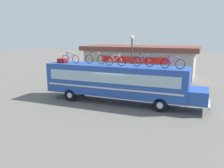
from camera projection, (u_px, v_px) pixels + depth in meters
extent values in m
plane|color=#605E59|center=(115.00, 102.00, 18.41)|extent=(120.00, 120.00, 0.00)
cube|color=#23479E|center=(115.00, 80.00, 18.03)|extent=(11.17, 2.33, 2.32)
cube|color=#23479E|center=(199.00, 96.00, 15.88)|extent=(1.27, 2.15, 0.93)
cube|color=#99B7C6|center=(109.00, 78.00, 16.89)|extent=(10.27, 0.04, 0.79)
cube|color=#99B7C6|center=(120.00, 73.00, 19.03)|extent=(10.27, 0.04, 0.79)
cube|color=silver|center=(109.00, 89.00, 17.05)|extent=(10.72, 0.03, 0.12)
cube|color=silver|center=(120.00, 83.00, 19.20)|extent=(10.72, 0.03, 0.12)
cube|color=silver|center=(209.00, 105.00, 15.74)|extent=(0.16, 2.22, 0.24)
cylinder|color=black|center=(160.00, 105.00, 15.98)|extent=(0.99, 0.28, 0.99)
cylinder|color=silver|center=(160.00, 105.00, 15.98)|extent=(0.44, 0.30, 0.44)
cylinder|color=black|center=(165.00, 98.00, 17.84)|extent=(0.99, 0.28, 0.99)
cylinder|color=silver|center=(165.00, 98.00, 17.84)|extent=(0.44, 0.30, 0.44)
cylinder|color=black|center=(70.00, 95.00, 18.65)|extent=(0.99, 0.28, 0.99)
cylinder|color=silver|center=(70.00, 95.00, 18.65)|extent=(0.44, 0.30, 0.44)
cylinder|color=black|center=(83.00, 90.00, 20.51)|extent=(0.99, 0.28, 0.99)
cylinder|color=silver|center=(83.00, 90.00, 20.51)|extent=(0.44, 0.30, 0.44)
cube|color=maroon|center=(62.00, 61.00, 19.15)|extent=(0.70, 0.50, 0.36)
torus|color=black|center=(65.00, 59.00, 19.13)|extent=(0.66, 0.04, 0.66)
torus|color=black|center=(76.00, 59.00, 18.77)|extent=(0.66, 0.04, 0.66)
cylinder|color=purple|center=(68.00, 56.00, 18.97)|extent=(0.19, 0.04, 0.47)
cylinder|color=purple|center=(71.00, 56.00, 18.87)|extent=(0.46, 0.04, 0.46)
cylinder|color=purple|center=(70.00, 53.00, 18.85)|extent=(0.59, 0.04, 0.07)
cylinder|color=purple|center=(67.00, 59.00, 19.06)|extent=(0.37, 0.03, 0.05)
cylinder|color=purple|center=(66.00, 56.00, 19.05)|extent=(0.24, 0.03, 0.49)
cylinder|color=purple|center=(74.00, 56.00, 18.76)|extent=(0.21, 0.03, 0.46)
cylinder|color=silver|center=(73.00, 53.00, 18.74)|extent=(0.03, 0.44, 0.03)
ellipsoid|color=black|center=(67.00, 53.00, 18.95)|extent=(0.20, 0.08, 0.06)
torus|color=black|center=(89.00, 59.00, 18.72)|extent=(0.72, 0.04, 0.72)
torus|color=black|center=(101.00, 59.00, 18.32)|extent=(0.72, 0.04, 0.72)
cylinder|color=orange|center=(93.00, 56.00, 18.54)|extent=(0.21, 0.04, 0.52)
cylinder|color=orange|center=(96.00, 56.00, 18.43)|extent=(0.50, 0.04, 0.50)
cylinder|color=orange|center=(95.00, 53.00, 18.41)|extent=(0.65, 0.04, 0.07)
cylinder|color=orange|center=(92.00, 59.00, 18.64)|extent=(0.41, 0.03, 0.05)
cylinder|color=orange|center=(91.00, 56.00, 18.62)|extent=(0.26, 0.03, 0.54)
cylinder|color=orange|center=(100.00, 56.00, 18.31)|extent=(0.22, 0.03, 0.50)
cylinder|color=silver|center=(99.00, 53.00, 18.28)|extent=(0.03, 0.44, 0.03)
ellipsoid|color=black|center=(92.00, 52.00, 18.52)|extent=(0.20, 0.08, 0.06)
torus|color=black|center=(109.00, 61.00, 17.48)|extent=(0.66, 0.04, 0.66)
torus|color=black|center=(122.00, 62.00, 17.12)|extent=(0.66, 0.04, 0.66)
cylinder|color=white|center=(113.00, 58.00, 17.32)|extent=(0.19, 0.04, 0.47)
cylinder|color=white|center=(117.00, 58.00, 17.22)|extent=(0.46, 0.04, 0.45)
cylinder|color=white|center=(116.00, 55.00, 17.20)|extent=(0.60, 0.04, 0.07)
cylinder|color=white|center=(112.00, 61.00, 17.41)|extent=(0.38, 0.03, 0.05)
cylinder|color=white|center=(111.00, 58.00, 17.39)|extent=(0.24, 0.03, 0.49)
cylinder|color=white|center=(121.00, 59.00, 17.10)|extent=(0.21, 0.03, 0.46)
cylinder|color=silver|center=(119.00, 55.00, 17.08)|extent=(0.03, 0.44, 0.03)
ellipsoid|color=black|center=(112.00, 54.00, 17.30)|extent=(0.20, 0.08, 0.06)
torus|color=black|center=(137.00, 61.00, 17.03)|extent=(0.71, 0.04, 0.71)
torus|color=black|center=(150.00, 62.00, 16.68)|extent=(0.71, 0.04, 0.71)
cylinder|color=#197FDB|center=(141.00, 58.00, 16.87)|extent=(0.19, 0.04, 0.51)
cylinder|color=#197FDB|center=(145.00, 58.00, 16.77)|extent=(0.45, 0.04, 0.49)
cylinder|color=#197FDB|center=(144.00, 55.00, 16.75)|extent=(0.58, 0.04, 0.07)
cylinder|color=#197FDB|center=(139.00, 61.00, 16.96)|extent=(0.37, 0.03, 0.05)
cylinder|color=#197FDB|center=(138.00, 58.00, 16.94)|extent=(0.24, 0.03, 0.53)
cylinder|color=#197FDB|center=(149.00, 59.00, 16.66)|extent=(0.20, 0.03, 0.49)
cylinder|color=silver|center=(148.00, 55.00, 16.63)|extent=(0.03, 0.44, 0.03)
ellipsoid|color=black|center=(140.00, 54.00, 16.84)|extent=(0.20, 0.08, 0.06)
torus|color=black|center=(165.00, 63.00, 16.02)|extent=(0.66, 0.04, 0.66)
torus|color=black|center=(180.00, 64.00, 15.65)|extent=(0.66, 0.04, 0.66)
cylinder|color=purple|center=(170.00, 60.00, 15.86)|extent=(0.20, 0.04, 0.47)
cylinder|color=purple|center=(174.00, 60.00, 15.75)|extent=(0.47, 0.04, 0.45)
cylinder|color=purple|center=(173.00, 57.00, 15.73)|extent=(0.61, 0.04, 0.07)
cylinder|color=purple|center=(168.00, 63.00, 15.95)|extent=(0.39, 0.03, 0.05)
cylinder|color=purple|center=(167.00, 60.00, 15.93)|extent=(0.25, 0.03, 0.49)
cylinder|color=purple|center=(179.00, 61.00, 15.63)|extent=(0.21, 0.03, 0.46)
cylinder|color=silver|center=(178.00, 57.00, 15.61)|extent=(0.03, 0.44, 0.03)
ellipsoid|color=black|center=(169.00, 56.00, 15.83)|extent=(0.20, 0.08, 0.06)
cube|color=#9E9E99|center=(140.00, 63.00, 30.60)|extent=(13.60, 6.34, 3.28)
cube|color=brown|center=(141.00, 48.00, 30.20)|extent=(14.69, 6.85, 0.58)
cube|color=red|center=(133.00, 60.00, 27.48)|extent=(8.16, 0.16, 0.70)
cylinder|color=#38383D|center=(132.00, 63.00, 23.55)|extent=(0.14, 0.14, 4.92)
sphere|color=#F2EDCC|center=(132.00, 37.00, 23.02)|extent=(0.40, 0.40, 0.40)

